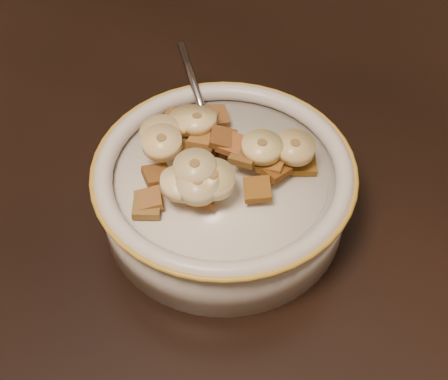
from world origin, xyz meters
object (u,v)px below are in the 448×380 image
Objects in this scene: chair at (424,55)px; spoon at (213,144)px; cereal_bowl at (224,195)px; table at (161,197)px.

spoon is at bearing -96.54° from chair.
chair reaches higher than spoon.
spoon reaches higher than cereal_bowl.
chair reaches higher than table.
spoon reaches higher than table.
cereal_bowl is (0.07, 0.00, 0.04)m from table.
chair is 0.79m from cereal_bowl.
table is at bearing -20.82° from spoon.
spoon is at bearing 141.37° from cereal_bowl.
spoon is at bearing 30.93° from table.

